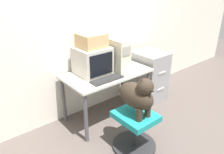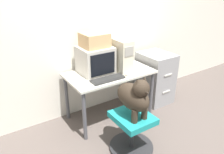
# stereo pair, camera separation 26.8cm
# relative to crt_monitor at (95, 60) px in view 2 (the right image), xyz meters

# --- Properties ---
(ground_plane) EXTENTS (12.00, 12.00, 0.00)m
(ground_plane) POSITION_rel_crt_monitor_xyz_m (0.17, -0.43, -0.90)
(ground_plane) COLOR #564C47
(wall_back) EXTENTS (8.00, 0.05, 2.60)m
(wall_back) POSITION_rel_crt_monitor_xyz_m (0.17, 0.31, 0.40)
(wall_back) COLOR silver
(wall_back) RESTS_ON ground_plane
(desk) EXTENTS (1.21, 0.67, 0.71)m
(desk) POSITION_rel_crt_monitor_xyz_m (0.17, -0.09, -0.28)
(desk) COLOR beige
(desk) RESTS_ON ground_plane
(crt_monitor) EXTENTS (0.43, 0.41, 0.37)m
(crt_monitor) POSITION_rel_crt_monitor_xyz_m (0.00, 0.00, 0.00)
(crt_monitor) COLOR #B7B2A8
(crt_monitor) RESTS_ON desk
(pc_tower) EXTENTS (0.18, 0.50, 0.45)m
(pc_tower) POSITION_rel_crt_monitor_xyz_m (0.34, -0.06, 0.04)
(pc_tower) COLOR beige
(pc_tower) RESTS_ON desk
(keyboard) EXTENTS (0.45, 0.15, 0.03)m
(keyboard) POSITION_rel_crt_monitor_xyz_m (0.01, -0.30, -0.17)
(keyboard) COLOR #2D2D2D
(keyboard) RESTS_ON desk
(computer_mouse) EXTENTS (0.07, 0.04, 0.04)m
(computer_mouse) POSITION_rel_crt_monitor_xyz_m (0.31, -0.32, -0.16)
(computer_mouse) COLOR beige
(computer_mouse) RESTS_ON desk
(office_chair) EXTENTS (0.53, 0.53, 0.48)m
(office_chair) POSITION_rel_crt_monitor_xyz_m (0.00, -0.84, -0.65)
(office_chair) COLOR #262628
(office_chair) RESTS_ON ground_plane
(dog) EXTENTS (0.25, 0.49, 0.51)m
(dog) POSITION_rel_crt_monitor_xyz_m (0.00, -0.85, -0.16)
(dog) COLOR #33281E
(dog) RESTS_ON office_chair
(filing_cabinet) EXTENTS (0.46, 0.55, 0.82)m
(filing_cabinet) POSITION_rel_crt_monitor_xyz_m (1.06, -0.09, -0.48)
(filing_cabinet) COLOR gray
(filing_cabinet) RESTS_ON ground_plane
(cardboard_box) EXTENTS (0.33, 0.31, 0.19)m
(cardboard_box) POSITION_rel_crt_monitor_xyz_m (-0.00, 0.00, 0.28)
(cardboard_box) COLOR tan
(cardboard_box) RESTS_ON crt_monitor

